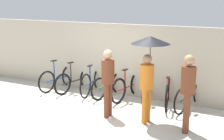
% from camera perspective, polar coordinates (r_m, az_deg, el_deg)
% --- Properties ---
extents(ground_plane, '(30.00, 30.00, 0.00)m').
position_cam_1_polar(ground_plane, '(7.83, -4.56, -8.75)').
color(ground_plane, beige).
extents(back_wall, '(12.48, 0.12, 2.15)m').
position_cam_1_polar(back_wall, '(9.36, 2.18, 1.84)').
color(back_wall, '#B2A893').
rests_on(back_wall, ground).
extents(parked_bicycle_0, '(0.44, 1.73, 1.06)m').
position_cam_1_polar(parked_bicycle_0, '(10.22, -9.72, -1.42)').
color(parked_bicycle_0, black).
rests_on(parked_bicycle_0, ground).
extents(parked_bicycle_1, '(0.56, 1.74, 1.01)m').
position_cam_1_polar(parked_bicycle_1, '(9.94, -6.66, -1.83)').
color(parked_bicycle_1, black).
rests_on(parked_bicycle_1, ground).
extents(parked_bicycle_2, '(0.44, 1.75, 1.03)m').
position_cam_1_polar(parked_bicycle_2, '(9.65, -3.57, -2.05)').
color(parked_bicycle_2, black).
rests_on(parked_bicycle_2, ground).
extents(parked_bicycle_3, '(0.51, 1.62, 1.10)m').
position_cam_1_polar(parked_bicycle_3, '(9.33, -0.49, -2.72)').
color(parked_bicycle_3, black).
rests_on(parked_bicycle_3, ground).
extents(parked_bicycle_4, '(0.47, 1.74, 1.07)m').
position_cam_1_polar(parked_bicycle_4, '(9.11, 3.00, -2.99)').
color(parked_bicycle_4, black).
rests_on(parked_bicycle_4, ground).
extents(parked_bicycle_5, '(0.47, 1.65, 1.11)m').
position_cam_1_polar(parked_bicycle_5, '(8.91, 6.58, -3.64)').
color(parked_bicycle_5, black).
rests_on(parked_bicycle_5, ground).
extents(parked_bicycle_6, '(0.55, 1.71, 1.08)m').
position_cam_1_polar(parked_bicycle_6, '(8.67, 10.21, -4.00)').
color(parked_bicycle_6, black).
rests_on(parked_bicycle_6, ground).
extents(parked_bicycle_7, '(0.57, 1.76, 0.98)m').
position_cam_1_polar(parked_bicycle_7, '(8.57, 14.19, -4.52)').
color(parked_bicycle_7, black).
rests_on(parked_bicycle_7, ground).
extents(pedestrian_leading, '(0.32, 0.32, 1.70)m').
position_cam_1_polar(pedestrian_leading, '(7.60, -0.76, -1.47)').
color(pedestrian_leading, brown).
rests_on(pedestrian_leading, ground).
extents(pedestrian_center, '(0.91, 0.91, 2.05)m').
position_cam_1_polar(pedestrian_center, '(7.23, 6.79, 2.34)').
color(pedestrian_center, '#C66B1E').
rests_on(pedestrian_center, ground).
extents(pedestrian_trailing, '(0.32, 0.32, 1.74)m').
position_cam_1_polar(pedestrian_trailing, '(6.93, 13.71, -3.08)').
color(pedestrian_trailing, brown).
rests_on(pedestrian_trailing, ground).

